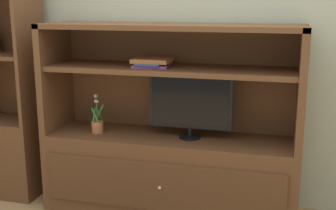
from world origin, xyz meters
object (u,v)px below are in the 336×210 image
magazine_stack (152,62)px  potted_plant (97,124)px  media_console (170,154)px  bookshelf_tall (11,125)px  tv_monitor (190,104)px

magazine_stack → potted_plant: bearing=-173.2°
media_console → bookshelf_tall: 1.37m
tv_monitor → bookshelf_tall: bookshelf_tall is taller
tv_monitor → potted_plant: 0.74m
potted_plant → tv_monitor: bearing=3.9°
tv_monitor → potted_plant: bearing=-176.1°
media_console → bookshelf_tall: bookshelf_tall is taller
tv_monitor → potted_plant: (-0.71, -0.05, -0.19)m
magazine_stack → tv_monitor: bearing=-0.6°
potted_plant → bookshelf_tall: (-0.80, 0.06, -0.08)m
tv_monitor → magazine_stack: bearing=179.4°
potted_plant → bookshelf_tall: size_ratio=0.17×
tv_monitor → bookshelf_tall: size_ratio=0.34×
tv_monitor → potted_plant: size_ratio=2.05×
tv_monitor → magazine_stack: (-0.28, 0.00, 0.29)m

